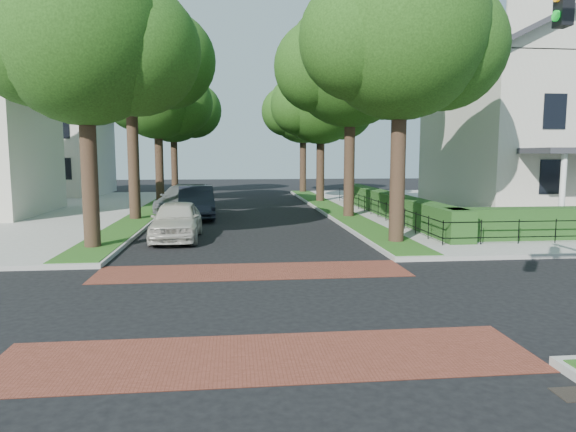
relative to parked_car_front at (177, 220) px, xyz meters
name	(u,v)px	position (x,y,z in m)	size (l,w,h in m)	color
ground	(258,303)	(2.81, -9.17, -0.78)	(120.00, 120.00, 0.00)	black
sidewalk_ne	(551,207)	(22.31, 9.83, -0.71)	(30.00, 30.00, 0.15)	gray
crosswalk_far	(253,271)	(2.81, -5.97, -0.78)	(9.00, 2.20, 0.01)	brown
crosswalk_near	(268,357)	(2.81, -12.37, -0.78)	(9.00, 2.20, 0.01)	brown
grass_strip_ne	(332,208)	(8.21, 9.93, -0.62)	(1.60, 29.80, 0.02)	#264915
grass_strip_nw	(150,210)	(-2.59, 9.93, -0.62)	(1.60, 29.80, 0.02)	#264915
tree_right_near	(402,37)	(8.42, -1.94, 6.84)	(7.75, 6.67, 10.66)	black
tree_right_mid	(352,65)	(8.42, 6.08, 7.21)	(8.25, 7.09, 11.22)	black
tree_right_far	(322,103)	(8.41, 15.05, 6.12)	(7.25, 6.23, 9.74)	black
tree_right_back	(304,109)	(8.41, 24.06, 6.48)	(7.50, 6.45, 10.20)	black
tree_left_near	(88,40)	(-2.59, -1.94, 6.48)	(7.50, 6.45, 10.20)	black
tree_left_mid	(133,53)	(-2.58, 6.07, 7.56)	(8.00, 6.88, 11.48)	black
tree_left_far	(159,98)	(-2.59, 15.04, 6.34)	(7.00, 6.02, 9.86)	black
tree_left_back	(175,106)	(-2.58, 24.06, 6.63)	(7.75, 6.66, 10.44)	black
hedge_main_road	(389,204)	(10.51, 5.83, -0.03)	(1.00, 18.00, 1.20)	#214518
fence_main_road	(374,207)	(9.71, 5.83, -0.18)	(0.06, 18.00, 0.90)	black
house_victorian	(558,107)	(20.32, 6.74, 5.24)	(13.00, 13.05, 12.48)	beige
house_left_far	(46,134)	(-12.68, 22.82, 4.26)	(10.00, 9.00, 10.14)	beige
parked_car_front	(177,220)	(0.00, 0.00, 0.00)	(1.85, 4.59, 1.56)	beige
parked_car_middle	(196,202)	(0.27, 6.95, 0.07)	(1.80, 5.16, 1.70)	black
parked_car_rear	(181,199)	(-0.79, 9.89, 0.00)	(2.19, 5.39, 1.57)	slate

